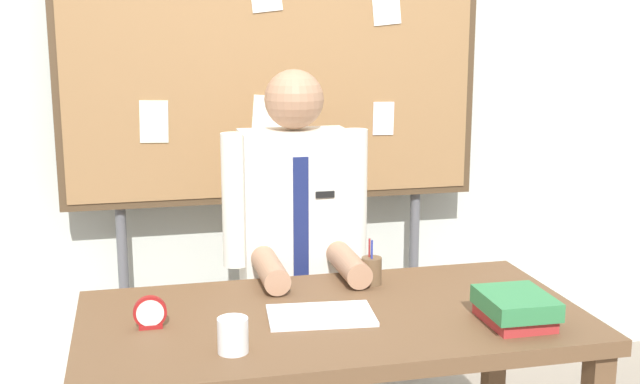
# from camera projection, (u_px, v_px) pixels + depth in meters

# --- Properties ---
(back_wall) EXTENTS (6.40, 0.08, 2.70)m
(back_wall) POSITION_uv_depth(u_px,v_px,m) (266.00, 89.00, 3.53)
(back_wall) COLOR silver
(back_wall) RESTS_ON ground_plane
(desk) EXTENTS (1.56, 0.80, 0.75)m
(desk) POSITION_uv_depth(u_px,v_px,m) (333.00, 342.00, 2.51)
(desk) COLOR brown
(desk) RESTS_ON ground_plane
(person) EXTENTS (0.55, 0.56, 1.47)m
(person) POSITION_uv_depth(u_px,v_px,m) (296.00, 276.00, 3.06)
(person) COLOR #2D2D33
(person) RESTS_ON ground_plane
(bulletin_board) EXTENTS (1.76, 0.09, 2.11)m
(bulletin_board) POSITION_uv_depth(u_px,v_px,m) (274.00, 61.00, 3.31)
(bulletin_board) COLOR #4C3823
(bulletin_board) RESTS_ON ground_plane
(book_stack) EXTENTS (0.20, 0.24, 0.09)m
(book_stack) POSITION_uv_depth(u_px,v_px,m) (515.00, 308.00, 2.40)
(book_stack) COLOR #B22D2D
(book_stack) RESTS_ON desk
(open_notebook) EXTENTS (0.34, 0.24, 0.01)m
(open_notebook) POSITION_uv_depth(u_px,v_px,m) (321.00, 315.00, 2.46)
(open_notebook) COLOR white
(open_notebook) RESTS_ON desk
(desk_clock) EXTENTS (0.10, 0.04, 0.10)m
(desk_clock) POSITION_uv_depth(u_px,v_px,m) (150.00, 314.00, 2.37)
(desk_clock) COLOR maroon
(desk_clock) RESTS_ON desk
(coffee_mug) EXTENTS (0.09, 0.09, 0.10)m
(coffee_mug) POSITION_uv_depth(u_px,v_px,m) (233.00, 335.00, 2.20)
(coffee_mug) COLOR white
(coffee_mug) RESTS_ON desk
(pen_holder) EXTENTS (0.07, 0.07, 0.16)m
(pen_holder) POSITION_uv_depth(u_px,v_px,m) (371.00, 271.00, 2.77)
(pen_holder) COLOR brown
(pen_holder) RESTS_ON desk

